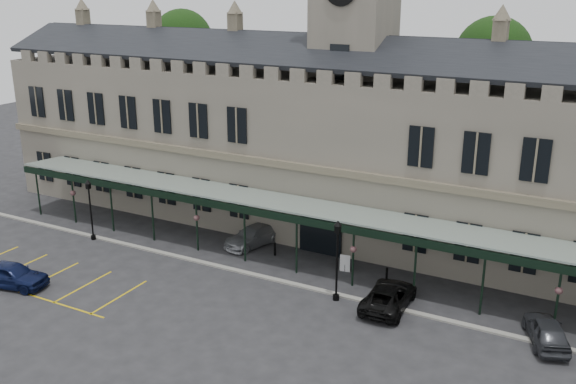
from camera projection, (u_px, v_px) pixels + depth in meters
The scene contains 17 objects.
ground at pixel (239, 320), 36.60m from camera, with size 140.00×140.00×0.00m, color #262628.
station_building at pixel (350, 150), 47.93m from camera, with size 60.00×10.36×17.30m.
clock_tower at pixel (354, 60), 45.94m from camera, with size 5.60×5.60×24.80m.
canopy at pixel (298, 238), 42.11m from camera, with size 50.00×4.10×4.30m.
kerb at pixel (284, 282), 41.19m from camera, with size 60.00×0.40×0.12m, color gray.
parking_markings at pixel (44, 280), 41.61m from camera, with size 16.00×6.00×0.01m, color gold, non-canonical shape.
tree_behind_left at pixel (183, 42), 63.44m from camera, with size 6.00×6.00×16.00m.
tree_behind_mid at pixel (493, 57), 50.00m from camera, with size 6.00×6.00×16.00m.
lamp_post_left at pixel (90, 204), 47.34m from camera, with size 0.44×0.44×4.70m.
lamp_post_mid at pixel (337, 253), 38.05m from camera, with size 0.49×0.49×5.16m.
sign_board at pixel (345, 263), 42.64m from camera, with size 0.70×0.15×1.19m.
bollard_left at pixel (275, 249), 45.23m from camera, with size 0.16×0.16×0.92m, color black.
bollard_right at pixel (387, 274), 41.43m from camera, with size 0.16×0.16×0.88m, color black.
car_left_a at pixel (11, 275), 40.49m from camera, with size 1.90×4.73×1.61m, color #0D153B.
car_taxi at pixel (254, 236), 47.00m from camera, with size 1.98×4.87×1.41m, color #93959A.
car_van at pixel (389, 296), 37.90m from camera, with size 2.38×5.17×1.44m, color black.
car_right_a at pixel (547, 331), 34.07m from camera, with size 1.75×4.34×1.48m, color #313337.
Camera 1 is at (17.81, -27.34, 18.34)m, focal length 40.00 mm.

